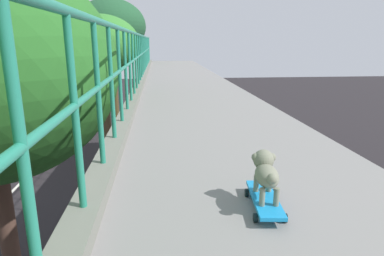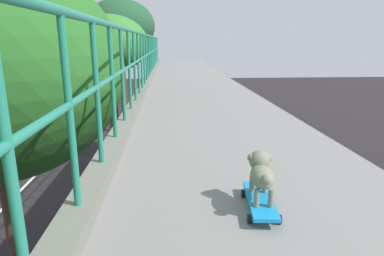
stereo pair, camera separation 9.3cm
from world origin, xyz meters
name	(u,v)px [view 1 (the left image)]	position (x,y,z in m)	size (l,w,h in m)	color
city_bus	(20,119)	(-8.67, 20.81, 1.79)	(2.60, 10.54, 3.14)	white
roadside_tree_far	(101,46)	(-2.71, 17.13, 6.33)	(4.00, 4.00, 7.92)	#493925
roadside_tree_farthest	(111,27)	(-2.95, 23.24, 7.50)	(4.73, 4.73, 9.38)	#4A3B1F
toy_skateboard	(265,199)	(0.91, 1.20, 5.55)	(0.25, 0.56, 0.08)	#198CD5
small_dog	(266,171)	(0.92, 1.23, 5.74)	(0.18, 0.39, 0.30)	gray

